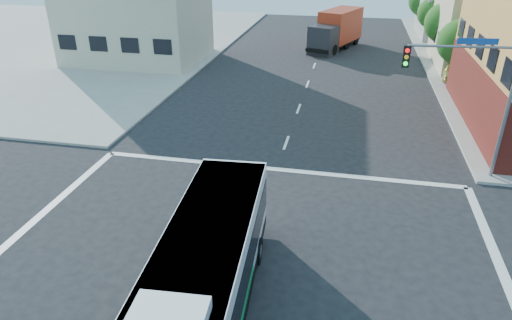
# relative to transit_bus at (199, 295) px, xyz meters

# --- Properties ---
(ground) EXTENTS (120.00, 120.00, 0.00)m
(ground) POSITION_rel_transit_bus_xyz_m (0.40, 2.02, -1.72)
(ground) COLOR black
(ground) RESTS_ON ground
(sidewalk_nw) EXTENTS (50.00, 50.00, 0.15)m
(sidewalk_nw) POSITION_rel_transit_bus_xyz_m (-34.60, 37.02, -1.65)
(sidewalk_nw) COLOR #98958D
(sidewalk_nw) RESTS_ON ground
(building_east_near) EXTENTS (12.06, 10.06, 9.00)m
(building_east_near) POSITION_rel_transit_bus_xyz_m (17.38, 36.00, 2.78)
(building_east_near) COLOR #BFB292
(building_east_near) RESTS_ON ground
(building_west) EXTENTS (12.06, 10.06, 8.00)m
(building_west) POSITION_rel_transit_bus_xyz_m (-16.62, 32.00, 2.28)
(building_west) COLOR beige
(building_west) RESTS_ON ground
(signal_mast_ne) EXTENTS (7.91, 1.13, 8.07)m
(signal_mast_ne) POSITION_rel_transit_bus_xyz_m (9.48, 12.64, 3.26)
(signal_mast_ne) COLOR gray
(signal_mast_ne) RESTS_ON ground
(street_tree_a) EXTENTS (3.60, 3.60, 5.53)m
(street_tree_a) POSITION_rel_transit_bus_xyz_m (12.30, 29.95, 1.86)
(street_tree_a) COLOR #3A2415
(street_tree_a) RESTS_ON ground
(street_tree_b) EXTENTS (3.80, 3.80, 5.79)m
(street_tree_b) POSITION_rel_transit_bus_xyz_m (12.30, 37.95, 2.03)
(street_tree_b) COLOR #3A2415
(street_tree_b) RESTS_ON ground
(street_tree_c) EXTENTS (3.40, 3.40, 5.29)m
(street_tree_c) POSITION_rel_transit_bus_xyz_m (12.30, 45.95, 1.74)
(street_tree_c) COLOR #3A2415
(street_tree_c) RESTS_ON ground
(transit_bus) EXTENTS (3.35, 12.05, 3.52)m
(transit_bus) POSITION_rel_transit_bus_xyz_m (0.00, 0.00, 0.00)
(transit_bus) COLOR black
(transit_bus) RESTS_ON ground
(box_truck) EXTENTS (5.49, 9.06, 3.93)m
(box_truck) POSITION_rel_transit_bus_xyz_m (1.90, 40.65, 0.18)
(box_truck) COLOR #26262B
(box_truck) RESTS_ON ground
(parked_car) EXTENTS (2.28, 4.77, 1.57)m
(parked_car) POSITION_rel_transit_bus_xyz_m (12.36, 31.02, -0.94)
(parked_car) COLOR #BFB34F
(parked_car) RESTS_ON ground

